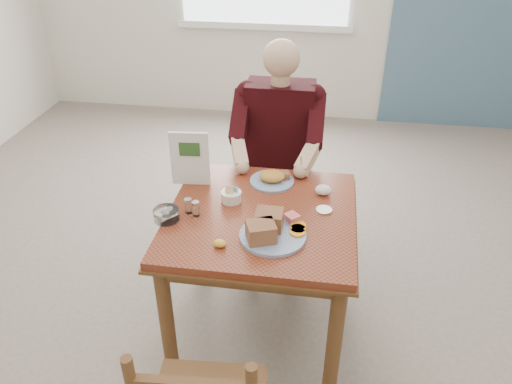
% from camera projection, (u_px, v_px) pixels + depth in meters
% --- Properties ---
extents(floor, '(6.00, 6.00, 0.00)m').
position_uv_depth(floor, '(261.00, 323.00, 2.80)').
color(floor, '#6A5D55').
rests_on(floor, ground).
extents(lemon_wedge, '(0.07, 0.05, 0.03)m').
position_uv_depth(lemon_wedge, '(220.00, 243.00, 2.18)').
color(lemon_wedge, gold).
rests_on(lemon_wedge, table).
extents(napkin, '(0.10, 0.09, 0.05)m').
position_uv_depth(napkin, '(323.00, 190.00, 2.54)').
color(napkin, white).
rests_on(napkin, table).
extents(metal_dish, '(0.10, 0.10, 0.01)m').
position_uv_depth(metal_dish, '(324.00, 210.00, 2.42)').
color(metal_dish, silver).
rests_on(metal_dish, table).
extents(table, '(0.92, 0.92, 0.75)m').
position_uv_depth(table, '(261.00, 232.00, 2.47)').
color(table, brown).
rests_on(table, ground).
extents(chair_far, '(0.42, 0.42, 0.95)m').
position_uv_depth(chair_far, '(279.00, 179.00, 3.22)').
color(chair_far, brown).
rests_on(chair_far, ground).
extents(diner, '(0.53, 0.56, 1.39)m').
position_uv_depth(diner, '(278.00, 139.00, 2.97)').
color(diner, gray).
rests_on(diner, chair_far).
extents(near_plate, '(0.36, 0.36, 0.10)m').
position_uv_depth(near_plate, '(270.00, 229.00, 2.23)').
color(near_plate, white).
rests_on(near_plate, table).
extents(far_plate, '(0.28, 0.28, 0.06)m').
position_uv_depth(far_plate, '(273.00, 178.00, 2.65)').
color(far_plate, white).
rests_on(far_plate, table).
extents(caddy, '(0.12, 0.12, 0.08)m').
position_uv_depth(caddy, '(231.00, 196.00, 2.49)').
color(caddy, white).
rests_on(caddy, table).
extents(shakers, '(0.09, 0.06, 0.08)m').
position_uv_depth(shakers, '(192.00, 207.00, 2.38)').
color(shakers, white).
rests_on(shakers, table).
extents(creamer, '(0.16, 0.16, 0.06)m').
position_uv_depth(creamer, '(166.00, 214.00, 2.35)').
color(creamer, white).
rests_on(creamer, table).
extents(menu, '(0.20, 0.04, 0.30)m').
position_uv_depth(menu, '(190.00, 158.00, 2.57)').
color(menu, white).
rests_on(menu, table).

